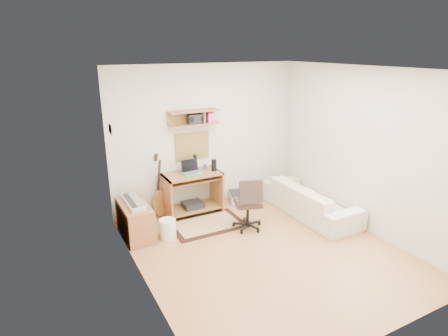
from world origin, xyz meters
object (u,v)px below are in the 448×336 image
task_chair (248,203)px  sofa (311,195)px  desk (193,193)px  cabinet (135,220)px  printer (242,197)px

task_chair → sofa: (1.25, -0.08, -0.08)m
desk → cabinet: size_ratio=1.11×
desk → printer: size_ratio=2.05×
sofa → desk: bearing=59.6°
task_chair → desk: bearing=138.1°
cabinet → printer: 2.24m
cabinet → sofa: (2.96, -0.69, 0.10)m
cabinet → printer: bearing=10.1°
task_chair → sofa: task_chair is taller
desk → sofa: bearing=-30.4°
desk → printer: bearing=0.8°
desk → cabinet: bearing=-161.9°
desk → printer: 1.09m
desk → task_chair: 1.13m
task_chair → cabinet: (-1.71, 0.61, -0.18)m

